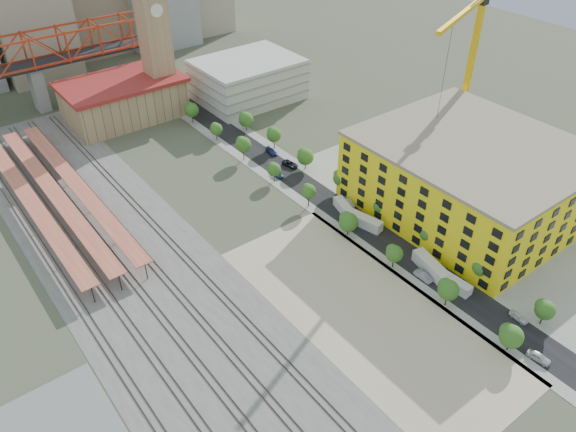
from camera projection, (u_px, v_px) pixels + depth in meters
ground at (288, 231)px, 137.07m from camera, size 400.00×400.00×0.00m
ballast_strip at (120, 251)px, 130.60m from camera, size 36.00×165.00×0.06m
dirt_lot at (366, 312)px, 114.88m from camera, size 28.00×67.00×0.06m
street_asphalt at (301, 183)px, 154.54m from camera, size 12.00×170.00×0.06m
sidewalk_west at (285, 189)px, 151.84m from camera, size 3.00×170.00×0.04m
sidewalk_east at (316, 176)px, 157.24m from camera, size 3.00×170.00×0.04m
construction_pad at (471, 204)px, 146.32m from camera, size 50.00×90.00×0.06m
rail_tracks at (112, 254)px, 129.65m from camera, size 26.56×160.00×0.18m
platform_canopies at (54, 192)px, 143.46m from camera, size 16.00×80.00×4.12m
station_hall at (124, 99)px, 183.31m from camera, size 38.00×24.00×13.10m
clock_tower at (153, 25)px, 175.43m from camera, size 12.00×12.00×52.00m
parking_garage at (248, 79)px, 195.55m from camera, size 34.00×26.00×14.00m
truss_bridge at (29, 56)px, 181.06m from camera, size 94.00×9.60×25.60m
construction_building at (471, 177)px, 139.32m from camera, size 44.60×50.60×18.80m
street_trees at (325, 199)px, 148.14m from camera, size 15.40×124.40×8.00m
skyline at (82, 1)px, 218.63m from camera, size 133.00×46.00×60.00m
distant_hills at (105, 111)px, 373.01m from camera, size 647.00×264.00×227.00m
tower_crane at (471, 46)px, 152.36m from camera, size 45.06×18.30×50.72m
site_trailer_a at (452, 282)px, 120.37m from camera, size 2.88×8.91×2.40m
site_trailer_b at (431, 267)px, 124.11m from camera, size 4.84×10.71×2.84m
site_trailer_c at (363, 221)px, 137.95m from camera, size 4.79×10.31×2.73m
site_trailer_d at (345, 209)px, 142.40m from camera, size 4.71×9.27×2.45m
car_0 at (539, 357)px, 104.51m from camera, size 2.44×4.67×1.52m
car_1 at (423, 276)px, 122.63m from camera, size 1.61×4.53×1.49m
car_2 at (347, 223)px, 138.50m from camera, size 2.54×4.98×1.35m
car_3 at (278, 174)px, 156.99m from camera, size 2.59×4.83×1.33m
car_4 at (519, 317)px, 112.85m from camera, size 1.80×4.07×1.36m
car_5 at (348, 202)px, 145.50m from camera, size 2.31×5.02×1.59m
car_6 at (290, 164)px, 161.27m from camera, size 3.18×5.42×1.42m
car_7 at (271, 152)px, 167.17m from camera, size 2.38×4.96×1.39m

